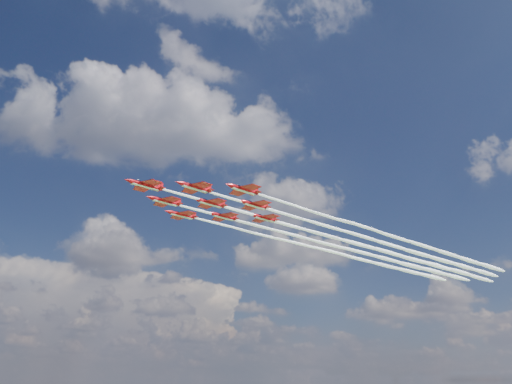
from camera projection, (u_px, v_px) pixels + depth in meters
jet_lead at (335, 237)px, 172.53m from camera, size 124.08×96.35×2.73m
jet_row2_port at (369, 239)px, 173.97m from camera, size 124.08×96.35×2.73m
jet_row2_starb at (338, 246)px, 183.89m from camera, size 124.08×96.35×2.73m
jet_row3_port at (404, 240)px, 175.42m from camera, size 124.08×96.35×2.73m
jet_row3_centre at (370, 247)px, 185.33m from camera, size 124.08×96.35×2.73m
jet_row3_starb at (340, 254)px, 195.25m from camera, size 124.08×96.35×2.73m
jet_row4_port at (402, 248)px, 186.78m from camera, size 124.08×96.35×2.73m
jet_row4_starb at (371, 255)px, 196.69m from camera, size 124.08×96.35×2.73m
jet_tail at (401, 256)px, 198.14m from camera, size 124.08×96.35×2.73m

